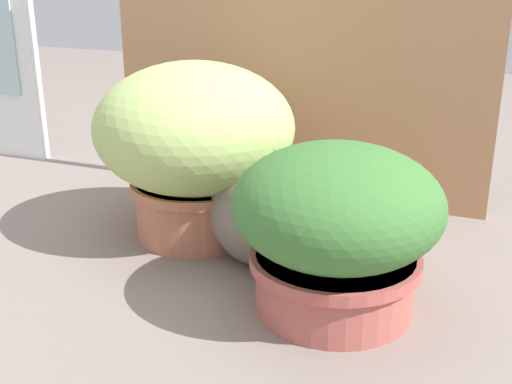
{
  "coord_description": "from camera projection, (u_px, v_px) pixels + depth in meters",
  "views": [
    {
      "loc": [
        0.65,
        -1.21,
        0.68
      ],
      "look_at": [
        0.16,
        0.06,
        0.18
      ],
      "focal_mm": 45.76,
      "sensor_mm": 36.0,
      "label": 1
    }
  ],
  "objects": [
    {
      "name": "ground_plane",
      "position": [
        184.0,
        264.0,
        1.52
      ],
      "size": [
        6.0,
        6.0,
        0.0
      ],
      "primitive_type": "plane",
      "color": "gray"
    },
    {
      "name": "cardboard_backdrop",
      "position": [
        296.0,
        36.0,
        1.81
      ],
      "size": [
        1.11,
        0.03,
        0.93
      ],
      "primitive_type": "cube",
      "color": "tan",
      "rests_on": "ground"
    },
    {
      "name": "grass_planter",
      "position": [
        195.0,
        141.0,
        1.6
      ],
      "size": [
        0.49,
        0.49,
        0.44
      ],
      "color": "#BF7153",
      "rests_on": "ground"
    },
    {
      "name": "leafy_planter",
      "position": [
        337.0,
        225.0,
        1.27
      ],
      "size": [
        0.41,
        0.41,
        0.34
      ],
      "color": "#B35A50",
      "rests_on": "ground"
    },
    {
      "name": "cat",
      "position": [
        258.0,
        215.0,
        1.48
      ],
      "size": [
        0.34,
        0.3,
        0.32
      ],
      "color": "#786C5E",
      "rests_on": "ground"
    },
    {
      "name": "mushroom_ornament_pink",
      "position": [
        193.0,
        210.0,
        1.58
      ],
      "size": [
        0.09,
        0.09,
        0.13
      ],
      "color": "silver",
      "rests_on": "ground"
    }
  ]
}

